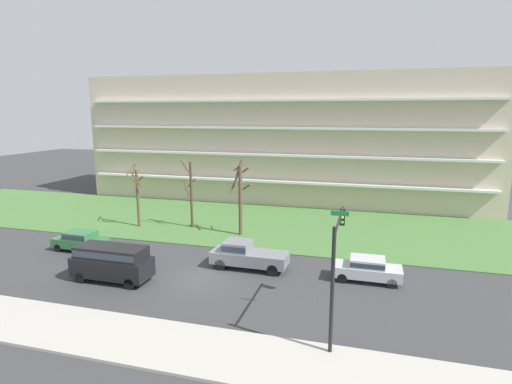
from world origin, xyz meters
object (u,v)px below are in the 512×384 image
at_px(tree_left, 191,193).
at_px(tree_center, 240,196).
at_px(tree_far_left, 137,194).
at_px(sedan_green_near_right, 81,240).
at_px(sedan_silver_near_left, 367,268).
at_px(van_black_center_left, 112,260).
at_px(pickup_gray_center_right, 246,254).
at_px(traffic_signal_mast, 337,253).

bearing_deg(tree_left, tree_center, -11.06).
bearing_deg(tree_far_left, sedan_green_near_right, -95.23).
distance_m(sedan_silver_near_left, van_black_center_left, 16.73).
bearing_deg(tree_center, sedan_green_near_right, -145.88).
height_order(tree_far_left, sedan_silver_near_left, tree_far_left).
bearing_deg(sedan_silver_near_left, van_black_center_left, 15.75).
bearing_deg(tree_far_left, sedan_silver_near_left, -19.11).
xyz_separation_m(tree_far_left, van_black_center_left, (5.34, -11.93, -1.86)).
distance_m(tree_far_left, pickup_gray_center_right, 15.28).
xyz_separation_m(tree_center, sedan_silver_near_left, (11.12, -7.46, -2.74)).
bearing_deg(traffic_signal_mast, tree_center, 123.40).
bearing_deg(traffic_signal_mast, pickup_gray_center_right, 133.54).
xyz_separation_m(sedan_green_near_right, traffic_signal_mast, (20.62, -7.13, 3.32)).
bearing_deg(van_black_center_left, pickup_gray_center_right, 30.24).
relative_size(sedan_silver_near_left, traffic_signal_mast, 0.73).
xyz_separation_m(tree_center, traffic_signal_mast, (9.62, -14.59, 0.57)).
bearing_deg(sedan_green_near_right, tree_center, -143.54).
relative_size(sedan_green_near_right, traffic_signal_mast, 0.74).
bearing_deg(van_black_center_left, traffic_signal_mast, -9.88).
relative_size(tree_far_left, traffic_signal_mast, 1.01).
height_order(tree_left, sedan_green_near_right, tree_left).
relative_size(tree_center, sedan_silver_near_left, 1.55).
distance_m(tree_center, traffic_signal_mast, 17.48).
relative_size(tree_far_left, van_black_center_left, 1.18).
bearing_deg(pickup_gray_center_right, van_black_center_left, 30.59).
distance_m(tree_left, tree_center, 5.35).
bearing_deg(pickup_gray_center_right, tree_left, -45.69).
bearing_deg(pickup_gray_center_right, tree_far_left, -28.75).
height_order(tree_far_left, traffic_signal_mast, tree_far_left).
distance_m(tree_left, traffic_signal_mast, 21.57).
distance_m(van_black_center_left, sedan_green_near_right, 7.53).
distance_m(tree_left, van_black_center_left, 13.14).
xyz_separation_m(tree_left, tree_center, (5.24, -1.03, 0.22)).
xyz_separation_m(sedan_silver_near_left, pickup_gray_center_right, (-8.28, 0.00, 0.14)).
bearing_deg(pickup_gray_center_right, traffic_signal_mast, 134.22).
height_order(tree_left, tree_center, tree_center).
distance_m(sedan_green_near_right, traffic_signal_mast, 22.07).
distance_m(pickup_gray_center_right, sedan_green_near_right, 13.85).
relative_size(tree_far_left, sedan_green_near_right, 1.38).
relative_size(tree_left, van_black_center_left, 1.26).
bearing_deg(traffic_signal_mast, sedan_silver_near_left, 78.06).
relative_size(tree_far_left, tree_center, 0.90).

